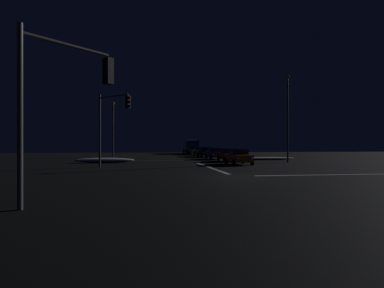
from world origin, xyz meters
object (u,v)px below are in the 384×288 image
Objects in this scene: sedan_silver at (201,151)px; traffic_signal_nw at (111,117)px; streetlamp_left_far at (113,125)px; streetlamp_right_near at (288,112)px; sedan_red at (229,155)px; box_truck at (190,146)px; traffic_signal_sw at (64,88)px; sedan_blue at (215,153)px; sedan_orange at (238,157)px; sedan_black at (205,152)px; sedan_green at (194,151)px.

traffic_signal_nw reaches higher than sedan_silver.
streetlamp_left_far is 0.85× the size of streetlamp_right_near.
traffic_signal_nw is at bearing -144.99° from sedan_red.
box_truck is 0.83× the size of streetlamp_right_near.
sedan_blue is at bearing 68.82° from traffic_signal_sw.
sedan_orange is 38.79m from box_truck.
traffic_signal_nw reaches higher than box_truck.
sedan_orange and sedan_black have the same top height.
box_truck is at bearing 89.04° from sedan_blue.
sedan_black is 0.51× the size of streetlamp_left_far.
sedan_green is 36.53m from traffic_signal_nw.
sedan_silver is at bearing 21.04° from streetlamp_left_far.
sedan_black is at bearing -93.21° from sedan_silver.
box_truck is at bearing 89.94° from sedan_red.
streetlamp_left_far reaches higher than sedan_orange.
streetlamp_left_far is at bearing 142.44° from streetlamp_right_near.
sedan_blue is (-0.42, 5.81, 0.00)m from sedan_red.
sedan_silver is 14.03m from box_truck.
sedan_red is 1.00× the size of sedan_silver.
sedan_red is 8.34m from streetlamp_right_near.
traffic_signal_nw is (-12.85, -41.87, 2.75)m from box_truck.
sedan_black is 0.73× the size of traffic_signal_sw.
sedan_silver is 0.43× the size of streetlamp_right_near.
sedan_black is 0.52× the size of box_truck.
sedan_silver is 0.67× the size of traffic_signal_nw.
sedan_blue is 0.43× the size of streetlamp_right_near.
sedan_orange is at bearing -90.19° from sedan_green.
sedan_blue is at bearing 89.56° from sedan_orange.
streetlamp_right_near is (19.02, 23.52, 1.61)m from traffic_signal_sw.
sedan_red is at bearing -90.06° from box_truck.
box_truck is 43.88m from traffic_signal_nw.
sedan_silver is at bearing 86.79° from sedan_black.
streetlamp_left_far is at bearing 92.59° from traffic_signal_sw.
sedan_red and sedan_blue have the same top height.
sedan_green is at bearing 89.96° from sedan_blue.
traffic_signal_sw is at bearing -103.58° from sedan_green.
traffic_signal_nw is 0.77× the size of streetlamp_left_far.
traffic_signal_nw is at bearing -114.48° from sedan_silver.
sedan_silver is 1.00× the size of sedan_green.
sedan_red is at bearing -42.37° from streetlamp_left_far.
sedan_silver is at bearing -90.63° from box_truck.
sedan_blue is at bearing 94.13° from sedan_red.
sedan_orange is 31.08m from sedan_green.
traffic_signal_nw is at bearing -107.06° from box_truck.
sedan_silver is at bearing 106.33° from streetlamp_right_near.
box_truck is at bearing 89.19° from sedan_orange.
traffic_signal_nw is 22.37m from streetlamp_left_far.
sedan_orange is 8.90m from streetlamp_right_near.
sedan_green is 52.97m from traffic_signal_sw.
sedan_green is 0.52× the size of box_truck.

